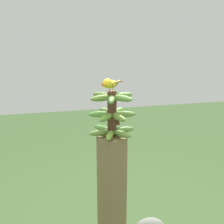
{
  "coord_description": "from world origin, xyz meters",
  "views": [
    {
      "loc": [
        -0.4,
        -1.77,
        1.68
      ],
      "look_at": [
        0.0,
        0.0,
        1.14
      ],
      "focal_mm": 52.32,
      "sensor_mm": 36.0,
      "label": 1
    }
  ],
  "objects": [
    {
      "name": "perched_bird",
      "position": [
        -0.02,
        -0.01,
        1.31
      ],
      "size": [
        0.15,
        0.15,
        0.08
      ],
      "color": "#C68933",
      "rests_on": "banana_bunch"
    },
    {
      "name": "banana_tree",
      "position": [
        0.0,
        0.0,
        0.5
      ],
      "size": [
        0.19,
        0.19,
        1.0
      ],
      "primitive_type": "cylinder",
      "color": "olive",
      "rests_on": "ground"
    },
    {
      "name": "banana_bunch",
      "position": [
        0.0,
        0.0,
        1.13
      ],
      "size": [
        0.29,
        0.28,
        0.27
      ],
      "color": "#4C2D1E",
      "rests_on": "banana_tree"
    }
  ]
}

